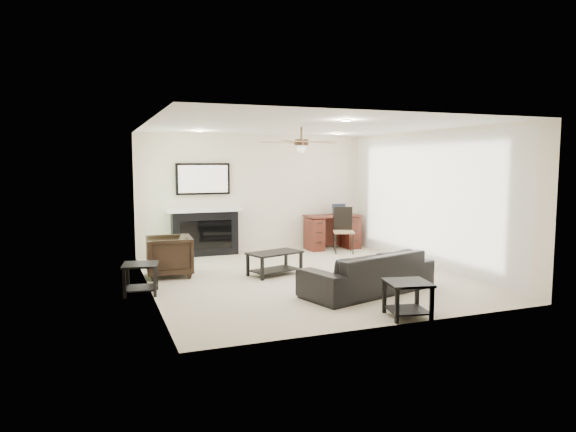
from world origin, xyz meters
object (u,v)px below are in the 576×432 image
Objects in this scene: armchair at (169,256)px; desk at (332,232)px; coffee_table at (275,263)px; sofa at (368,272)px; fireplace_unit at (205,210)px.

desk reaches higher than armchair.
desk is at bearing 27.13° from coffee_table.
sofa reaches higher than coffee_table.
armchair is 0.84× the size of coffee_table.
armchair is at bearing 144.55° from coffee_table.
fireplace_unit is 2.88m from desk.
coffee_table is at bearing -135.35° from desk.
fireplace_unit reaches higher than armchair.
sofa is at bearing -78.16° from coffee_table.
armchair is 4.08m from desk.
armchair is 0.40× the size of fireplace_unit.
sofa is at bearing 53.99° from armchair.
fireplace_unit is (-1.63, 3.86, 0.65)m from sofa.
fireplace_unit reaches higher than coffee_table.
sofa is 1.09× the size of fireplace_unit.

